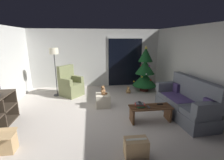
{
  "coord_description": "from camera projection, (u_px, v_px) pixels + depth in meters",
  "views": [
    {
      "loc": [
        -0.26,
        -4.21,
        2.13
      ],
      "look_at": [
        0.4,
        0.7,
        0.85
      ],
      "focal_mm": 26.22,
      "sensor_mm": 36.0,
      "label": 1
    }
  ],
  "objects": [
    {
      "name": "ottoman",
      "position": [
        103.0,
        100.0,
        5.19
      ],
      "size": [
        0.44,
        0.44,
        0.41
      ],
      "primitive_type": "cube",
      "color": "beige",
      "rests_on": "ground"
    },
    {
      "name": "remote_graphite",
      "position": [
        148.0,
        107.0,
        4.16
      ],
      "size": [
        0.05,
        0.16,
        0.02
      ],
      "primitive_type": "cube",
      "rotation": [
        0.0,
        0.0,
        3.21
      ],
      "color": "#333338",
      "rests_on": "coffee_table"
    },
    {
      "name": "wall_right",
      "position": [
        201.0,
        70.0,
        4.66
      ],
      "size": [
        0.12,
        6.0,
        2.5
      ],
      "primitive_type": "cube",
      "color": "beige",
      "rests_on": "ground"
    },
    {
      "name": "cardboard_box_open_near_shelf",
      "position": [
        5.0,
        143.0,
        3.12
      ],
      "size": [
        0.37,
        0.44,
        0.39
      ],
      "color": "tan",
      "rests_on": "ground"
    },
    {
      "name": "armchair",
      "position": [
        70.0,
        85.0,
        6.17
      ],
      "size": [
        0.97,
        0.97,
        1.13
      ],
      "color": "olive",
      "rests_on": "ground"
    },
    {
      "name": "teddy_bear_chestnut",
      "position": [
        103.0,
        91.0,
        5.1
      ],
      "size": [
        0.21,
        0.21,
        0.29
      ],
      "color": "brown",
      "rests_on": "ottoman"
    },
    {
      "name": "book_stack",
      "position": [
        140.0,
        105.0,
        4.2
      ],
      "size": [
        0.28,
        0.24,
        0.1
      ],
      "color": "#337042",
      "rests_on": "coffee_table"
    },
    {
      "name": "patio_door_glass",
      "position": [
        125.0,
        63.0,
        7.36
      ],
      "size": [
        1.5,
        0.02,
        2.1
      ],
      "primitive_type": "cube",
      "color": "black",
      "rests_on": "ground"
    },
    {
      "name": "cell_phone",
      "position": [
        140.0,
        102.0,
        4.2
      ],
      "size": [
        0.08,
        0.15,
        0.01
      ],
      "primitive_type": "cube",
      "rotation": [
        0.0,
        0.0,
        0.04
      ],
      "color": "black",
      "rests_on": "book_stack"
    },
    {
      "name": "floor_lamp",
      "position": [
        54.0,
        56.0,
        5.88
      ],
      "size": [
        0.32,
        0.32,
        1.78
      ],
      "color": "#2D2D30",
      "rests_on": "ground"
    },
    {
      "name": "coffee_table",
      "position": [
        150.0,
        111.0,
        4.27
      ],
      "size": [
        1.1,
        0.4,
        0.41
      ],
      "color": "brown",
      "rests_on": "ground"
    },
    {
      "name": "couch",
      "position": [
        186.0,
        103.0,
        4.48
      ],
      "size": [
        0.89,
        1.98,
        1.08
      ],
      "color": "slate",
      "rests_on": "ground"
    },
    {
      "name": "remote_black",
      "position": [
        160.0,
        104.0,
        4.34
      ],
      "size": [
        0.16,
        0.05,
        0.02
      ],
      "primitive_type": "cube",
      "rotation": [
        0.0,
        0.0,
        4.67
      ],
      "color": "black",
      "rests_on": "coffee_table"
    },
    {
      "name": "christmas_tree",
      "position": [
        145.0,
        71.0,
        6.61
      ],
      "size": [
        0.97,
        0.97,
        1.84
      ],
      "color": "#4C1E19",
      "rests_on": "ground"
    },
    {
      "name": "patio_door_frame",
      "position": [
        125.0,
        61.0,
        7.36
      ],
      "size": [
        1.6,
        0.02,
        2.2
      ],
      "primitive_type": "cube",
      "color": "silver",
      "rests_on": "ground"
    },
    {
      "name": "teddy_bear_honey_by_tree",
      "position": [
        128.0,
        90.0,
        6.44
      ],
      "size": [
        0.21,
        0.21,
        0.29
      ],
      "color": "tan",
      "rests_on": "ground"
    },
    {
      "name": "wall_back",
      "position": [
        96.0,
        58.0,
        7.23
      ],
      "size": [
        5.72,
        0.12,
        2.5
      ],
      "primitive_type": "cube",
      "color": "beige",
      "rests_on": "ground"
    },
    {
      "name": "ground_plane",
      "position": [
        101.0,
        116.0,
        4.61
      ],
      "size": [
        7.0,
        7.0,
        0.0
      ],
      "primitive_type": "plane",
      "color": "#BCB2A8"
    },
    {
      "name": "cardboard_box_taped_mid_floor",
      "position": [
        136.0,
        148.0,
        3.01
      ],
      "size": [
        0.43,
        0.27,
        0.35
      ],
      "color": "tan",
      "rests_on": "ground"
    }
  ]
}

